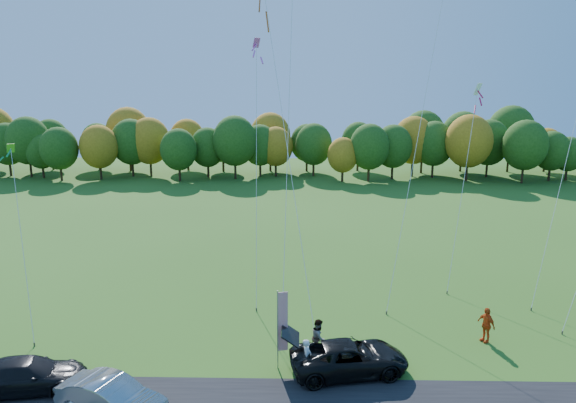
{
  "coord_description": "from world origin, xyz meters",
  "views": [
    {
      "loc": [
        0.63,
        -22.74,
        13.19
      ],
      "look_at": [
        0.0,
        6.0,
        7.0
      ],
      "focal_mm": 32.0,
      "sensor_mm": 36.0,
      "label": 1
    }
  ],
  "objects_px": {
    "black_suv": "(349,358)",
    "silver_sedan": "(111,398)",
    "person_east": "(486,325)",
    "feather_flag": "(282,321)"
  },
  "relations": [
    {
      "from": "black_suv",
      "to": "silver_sedan",
      "type": "bearing_deg",
      "value": 97.98
    },
    {
      "from": "silver_sedan",
      "to": "feather_flag",
      "type": "bearing_deg",
      "value": -37.69
    },
    {
      "from": "silver_sedan",
      "to": "feather_flag",
      "type": "distance_m",
      "value": 8.12
    },
    {
      "from": "person_east",
      "to": "feather_flag",
      "type": "distance_m",
      "value": 11.34
    },
    {
      "from": "black_suv",
      "to": "feather_flag",
      "type": "bearing_deg",
      "value": 71.56
    },
    {
      "from": "silver_sedan",
      "to": "feather_flag",
      "type": "xyz_separation_m",
      "value": [
        6.91,
        3.94,
        1.65
      ]
    },
    {
      "from": "person_east",
      "to": "feather_flag",
      "type": "xyz_separation_m",
      "value": [
        -10.86,
        -2.9,
        1.48
      ]
    },
    {
      "from": "feather_flag",
      "to": "person_east",
      "type": "bearing_deg",
      "value": 14.97
    },
    {
      "from": "black_suv",
      "to": "silver_sedan",
      "type": "xyz_separation_m",
      "value": [
        -10.14,
        -3.53,
        0.01
      ]
    },
    {
      "from": "black_suv",
      "to": "feather_flag",
      "type": "height_order",
      "value": "feather_flag"
    }
  ]
}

